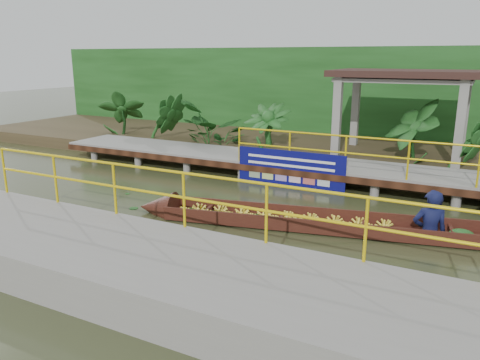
% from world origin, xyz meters
% --- Properties ---
extents(ground, '(80.00, 80.00, 0.00)m').
position_xyz_m(ground, '(0.00, 0.00, 0.00)').
color(ground, '#2D2F17').
rests_on(ground, ground).
extents(land_strip, '(30.00, 8.00, 0.45)m').
position_xyz_m(land_strip, '(0.00, 7.50, 0.23)').
color(land_strip, '#362C1B').
rests_on(land_strip, ground).
extents(far_dock, '(16.00, 2.06, 1.66)m').
position_xyz_m(far_dock, '(0.02, 3.43, 0.48)').
color(far_dock, gray).
rests_on(far_dock, ground).
extents(near_dock, '(18.00, 2.40, 1.73)m').
position_xyz_m(near_dock, '(1.00, -4.20, 0.30)').
color(near_dock, gray).
rests_on(near_dock, ground).
extents(pavilion, '(4.40, 3.00, 3.00)m').
position_xyz_m(pavilion, '(3.00, 6.30, 2.82)').
color(pavilion, gray).
rests_on(pavilion, ground).
extents(foliage_backdrop, '(30.00, 0.80, 4.00)m').
position_xyz_m(foliage_backdrop, '(0.00, 10.00, 2.00)').
color(foliage_backdrop, '#184215').
rests_on(foliage_backdrop, ground).
extents(vendor_boat, '(8.65, 2.62, 2.29)m').
position_xyz_m(vendor_boat, '(2.98, -0.21, 0.33)').
color(vendor_boat, '#34130E').
rests_on(vendor_boat, ground).
extents(blue_banner, '(3.21, 0.04, 1.00)m').
position_xyz_m(blue_banner, '(0.66, 2.48, 0.56)').
color(blue_banner, '#0B0C5D').
rests_on(blue_banner, ground).
extents(tropical_plants, '(14.20, 1.20, 1.50)m').
position_xyz_m(tropical_plants, '(-1.75, 5.30, 1.20)').
color(tropical_plants, '#184215').
rests_on(tropical_plants, ground).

